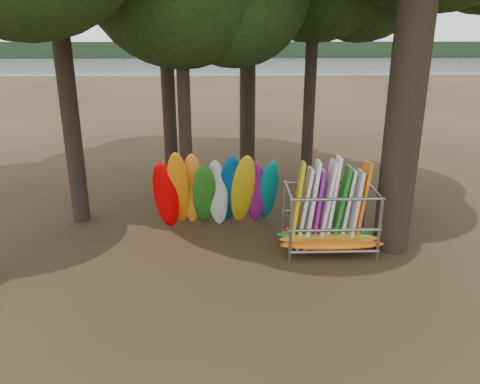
{
  "coord_description": "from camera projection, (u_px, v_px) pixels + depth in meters",
  "views": [
    {
      "loc": [
        -0.68,
        -12.12,
        6.04
      ],
      "look_at": [
        -0.22,
        1.5,
        1.4
      ],
      "focal_mm": 35.0,
      "sensor_mm": 36.0,
      "label": 1
    }
  ],
  "objects": [
    {
      "name": "storage_rack",
      "position": [
        329.0,
        221.0,
        13.48
      ],
      "size": [
        2.97,
        1.56,
        2.75
      ],
      "color": "gray",
      "rests_on": "ground"
    },
    {
      "name": "far_shore",
      "position": [
        226.0,
        50.0,
        116.86
      ],
      "size": [
        160.0,
        4.0,
        4.0
      ],
      "primitive_type": "cube",
      "color": "black",
      "rests_on": "ground"
    },
    {
      "name": "lake",
      "position": [
        228.0,
        75.0,
        70.2
      ],
      "size": [
        160.0,
        160.0,
        0.0
      ],
      "primitive_type": "plane",
      "color": "gray",
      "rests_on": "ground"
    },
    {
      "name": "kayak_row",
      "position": [
        216.0,
        192.0,
        14.8
      ],
      "size": [
        4.05,
        2.13,
        2.95
      ],
      "color": "#E10003",
      "rests_on": "ground"
    },
    {
      "name": "ground",
      "position": [
        249.0,
        255.0,
        13.44
      ],
      "size": [
        120.0,
        120.0,
        0.0
      ],
      "primitive_type": "plane",
      "color": "#47331E",
      "rests_on": "ground"
    }
  ]
}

